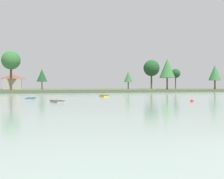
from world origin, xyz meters
The scene contains 13 objects.
far_shore_bank centered at (0.00, 107.47, 0.56)m, with size 200.47×55.38×1.11m, color #4C563D.
dinghy_grey centered at (-4.92, 31.53, 0.11)m, with size 2.00×2.97×0.40m.
dinghy_yellow centered at (6.95, 48.27, 0.14)m, with size 1.55×3.21×0.55m.
dinghy_skyblue centered at (-8.54, 40.30, 0.13)m, with size 1.89×3.03×0.49m.
mooring_buoy_red centered at (14.50, 26.81, 0.09)m, with size 0.49×0.49×0.54m.
shore_tree_right centered at (-14.40, 84.44, 10.73)m, with size 6.03×6.03×12.73m.
shore_tree_far_right centered at (57.54, 101.22, 8.36)m, with size 4.43×4.43×9.53m.
shore_tree_inland_b centered at (42.17, 82.31, 9.26)m, with size 6.03×6.03×11.87m.
shore_tree_left centered at (64.05, 81.83, 7.87)m, with size 5.14×5.14×9.95m.
shore_tree_inland_c centered at (-3.73, 103.30, 6.77)m, with size 4.20×4.20×8.25m.
shore_tree_center_left centered at (35.10, 105.49, 6.69)m, with size 4.01×4.01×8.08m.
shore_tree_far_left centered at (46.85, 105.17, 10.93)m, with size 7.66×7.66×13.70m.
cottage_behind_trees centered at (-15.86, 118.11, 4.48)m, with size 8.14×8.03×6.51m.
Camera 1 is at (-8.75, -6.33, 2.29)m, focal length 41.45 mm.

